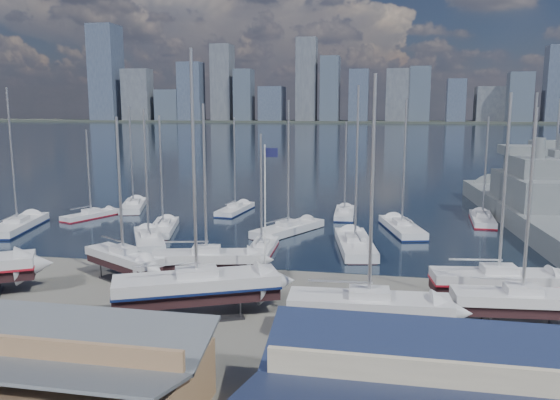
# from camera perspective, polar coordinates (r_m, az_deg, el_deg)

# --- Properties ---
(ground) EXTENTS (1400.00, 1400.00, 0.00)m
(ground) POSITION_cam_1_polar(r_m,az_deg,el_deg) (42.26, -9.62, -10.68)
(ground) COLOR #605E59
(ground) RESTS_ON ground
(water) EXTENTS (1400.00, 600.00, 0.40)m
(water) POSITION_cam_1_polar(r_m,az_deg,el_deg) (347.68, 8.60, 6.94)
(water) COLOR #182438
(water) RESTS_ON ground
(far_shore) EXTENTS (1400.00, 80.00, 2.20)m
(far_shore) POSITION_cam_1_polar(r_m,az_deg,el_deg) (607.40, 9.64, 8.06)
(far_shore) COLOR #2D332D
(far_shore) RESTS_ON ground
(skyline) EXTENTS (639.14, 43.80, 107.69)m
(skyline) POSITION_cam_1_polar(r_m,az_deg,el_deg) (601.75, 8.97, 11.69)
(skyline) COLOR #475166
(skyline) RESTS_ON far_shore
(shed_grey) EXTENTS (12.60, 8.40, 4.17)m
(shed_grey) POSITION_cam_1_polar(r_m,az_deg,el_deg) (28.24, -21.65, -17.08)
(shed_grey) COLOR #8C6B4C
(shed_grey) RESTS_ON ground
(sailboat_cradle_2) EXTENTS (8.42, 6.29, 13.87)m
(sailboat_cradle_2) POSITION_cam_1_polar(r_m,az_deg,el_deg) (48.29, -16.06, -5.91)
(sailboat_cradle_2) COLOR #2D2D33
(sailboat_cradle_2) RESTS_ON ground
(sailboat_cradle_3) EXTENTS (11.81, 7.73, 18.41)m
(sailboat_cradle_3) POSITION_cam_1_polar(r_m,az_deg,el_deg) (39.09, -8.67, -8.93)
(sailboat_cradle_3) COLOR #2D2D33
(sailboat_cradle_3) RESTS_ON ground
(sailboat_cradle_4) EXTENTS (9.42, 4.47, 14.92)m
(sailboat_cradle_4) POSITION_cam_1_polar(r_m,az_deg,el_deg) (46.43, -7.67, -6.16)
(sailboat_cradle_4) COLOR #2D2D33
(sailboat_cradle_4) RESTS_ON ground
(sailboat_cradle_5) EXTENTS (10.41, 3.46, 16.54)m
(sailboat_cradle_5) POSITION_cam_1_polar(r_m,az_deg,el_deg) (35.51, 9.26, -11.03)
(sailboat_cradle_5) COLOR #2D2D33
(sailboat_cradle_5) RESTS_ON ground
(sailboat_cradle_6) EXTENTS (9.90, 3.90, 15.61)m
(sailboat_cradle_6) POSITION_cam_1_polar(r_m,az_deg,el_deg) (43.39, 21.84, -7.85)
(sailboat_cradle_6) COLOR #2D2D33
(sailboat_cradle_6) RESTS_ON ground
(sailboat_cradle_7) EXTENTS (9.04, 3.24, 14.58)m
(sailboat_cradle_7) POSITION_cam_1_polar(r_m,az_deg,el_deg) (39.73, 23.95, -9.65)
(sailboat_cradle_7) COLOR #2D2D33
(sailboat_cradle_7) RESTS_ON ground
(sailboat_moored_0) EXTENTS (5.98, 12.31, 17.74)m
(sailboat_moored_0) POSITION_cam_1_polar(r_m,az_deg,el_deg) (73.44, -25.72, -2.60)
(sailboat_moored_0) COLOR black
(sailboat_moored_0) RESTS_ON water
(sailboat_moored_1) EXTENTS (5.27, 8.54, 12.38)m
(sailboat_moored_1) POSITION_cam_1_polar(r_m,az_deg,el_deg) (77.61, -19.13, -1.58)
(sailboat_moored_1) COLOR black
(sailboat_moored_1) RESTS_ON water
(sailboat_moored_2) EXTENTS (6.10, 10.68, 15.56)m
(sailboat_moored_2) POSITION_cam_1_polar(r_m,az_deg,el_deg) (82.53, -15.05, -0.73)
(sailboat_moored_2) COLOR black
(sailboat_moored_2) RESTS_ON water
(sailboat_moored_3) EXTENTS (7.21, 10.29, 15.14)m
(sailboat_moored_3) POSITION_cam_1_polar(r_m,az_deg,el_deg) (61.25, -13.53, -4.17)
(sailboat_moored_3) COLOR black
(sailboat_moored_3) RESTS_ON water
(sailboat_moored_4) EXTENTS (5.03, 9.91, 14.41)m
(sailboat_moored_4) POSITION_cam_1_polar(r_m,az_deg,el_deg) (66.72, -12.10, -2.99)
(sailboat_moored_4) COLOR black
(sailboat_moored_4) RESTS_ON water
(sailboat_moored_5) EXTENTS (3.57, 9.58, 13.99)m
(sailboat_moored_5) POSITION_cam_1_polar(r_m,az_deg,el_deg) (77.48, -4.69, -1.10)
(sailboat_moored_5) COLOR black
(sailboat_moored_5) RESTS_ON water
(sailboat_moored_6) EXTENTS (2.76, 8.57, 12.66)m
(sailboat_moored_6) POSITION_cam_1_polar(r_m,az_deg,el_deg) (55.79, -1.94, -5.24)
(sailboat_moored_6) COLOR black
(sailboat_moored_6) RESTS_ON water
(sailboat_moored_7) EXTENTS (7.61, 10.94, 16.24)m
(sailboat_moored_7) POSITION_cam_1_polar(r_m,az_deg,el_deg) (64.43, 0.87, -3.21)
(sailboat_moored_7) COLOR black
(sailboat_moored_7) RESTS_ON water
(sailboat_moored_8) EXTENTS (2.86, 9.06, 13.40)m
(sailboat_moored_8) POSITION_cam_1_polar(r_m,az_deg,el_deg) (75.01, 6.75, -1.48)
(sailboat_moored_8) COLOR black
(sailboat_moored_8) RESTS_ON water
(sailboat_moored_9) EXTENTS (5.25, 12.06, 17.63)m
(sailboat_moored_9) POSITION_cam_1_polar(r_m,az_deg,el_deg) (57.54, 7.83, -4.85)
(sailboat_moored_9) COLOR black
(sailboat_moored_9) RESTS_ON water
(sailboat_moored_10) EXTENTS (5.63, 11.36, 16.36)m
(sailboat_moored_10) POSITION_cam_1_polar(r_m,az_deg,el_deg) (66.81, 12.61, -3.00)
(sailboat_moored_10) COLOR black
(sailboat_moored_10) RESTS_ON water
(sailboat_moored_11) EXTENTS (3.33, 9.67, 14.22)m
(sailboat_moored_11) POSITION_cam_1_polar(r_m,az_deg,el_deg) (75.03, 20.38, -2.01)
(sailboat_moored_11) COLOR black
(sailboat_moored_11) RESTS_ON water
(naval_ship_east) EXTENTS (10.11, 46.61, 18.16)m
(naval_ship_east) POSITION_cam_1_polar(r_m,az_deg,el_deg) (77.15, 24.50, -0.95)
(naval_ship_east) COLOR #595E62
(naval_ship_east) RESTS_ON water
(naval_ship_west) EXTENTS (11.65, 39.69, 17.53)m
(naval_ship_west) POSITION_cam_1_polar(r_m,az_deg,el_deg) (99.56, 26.61, 1.07)
(naval_ship_west) COLOR #595E62
(naval_ship_west) RESTS_ON water
(car_c) EXTENTS (3.16, 5.16, 1.34)m
(car_c) POSITION_cam_1_polar(r_m,az_deg,el_deg) (34.17, -14.16, -14.64)
(car_c) COLOR gray
(car_c) RESTS_ON ground
(car_d) EXTENTS (3.43, 5.07, 1.36)m
(car_d) POSITION_cam_1_polar(r_m,az_deg,el_deg) (32.03, 7.53, -16.09)
(car_d) COLOR gray
(car_d) RESTS_ON ground
(flagpole) EXTENTS (1.05, 0.12, 11.87)m
(flagpole) POSITION_cam_1_polar(r_m,az_deg,el_deg) (41.44, -1.46, -1.15)
(flagpole) COLOR white
(flagpole) RESTS_ON ground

